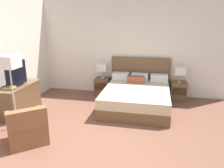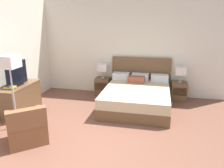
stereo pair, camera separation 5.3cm
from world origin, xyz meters
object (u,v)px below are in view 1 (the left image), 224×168
Objects in this scene: table_lamp_left at (102,67)px; book_blue_cover at (10,88)px; nightstand_left at (103,86)px; book_red_cover at (9,89)px; dresser at (20,99)px; floor_lamp at (10,67)px; table_lamp_right at (180,71)px; bed at (137,96)px; armchair_by_window at (27,129)px; book_small_top at (8,86)px; tv at (16,74)px; nightstand_right at (178,91)px.

book_blue_cover is at bearing -127.73° from table_lamp_left.
nightstand_left is 2.76m from book_red_cover.
dresser is at bearing -132.94° from table_lamp_left.
floor_lamp is (-1.28, -2.54, 0.48)m from table_lamp_left.
table_lamp_right reaches higher than book_red_cover.
floor_lamp is (-2.42, -1.78, 1.06)m from bed.
table_lamp_right reaches higher than armchair_by_window.
bed is 4.72× the size of table_lamp_right.
table_lamp_right is at bearing 24.38° from dresser.
book_small_top is (-0.01, 0.00, 0.06)m from book_red_cover.
bed is 1.75× the size of dresser.
bed reaches higher than nightstand_left.
book_red_cover is 0.21× the size of armchair_by_window.
tv is (0.00, -0.02, 0.64)m from dresser.
nightstand_right is 2.26× the size of book_blue_cover.
book_small_top is (-0.02, -0.32, -0.21)m from tv.
book_red_cover is (-3.97, -2.14, 0.47)m from nightstand_right.
bed reaches higher than nightstand_right.
floor_lamp reaches higher than nightstand_right.
nightstand_left and nightstand_right have the same top height.
book_small_top is at bearing 180.00° from book_blue_cover.
table_lamp_left is (-1.14, 0.76, 0.57)m from bed.
dresser is (-1.67, -1.80, -0.50)m from table_lamp_left.
nightstand_right is 4.51m from floor_lamp.
book_blue_cover is at bearing -87.31° from tv.
book_small_top reaches higher than book_red_cover.
bed is 4.72× the size of table_lamp_left.
table_lamp_left is at bearing 51.66° from book_small_top.
bed is 1.37m from nightstand_right.
nightstand_right is 0.71× the size of tv.
nightstand_left is 2.75m from book_blue_cover.
armchair_by_window is at bearing -103.25° from nightstand_left.
table_lamp_left is at bearing 52.27° from book_blue_cover.
nightstand_right is at bearing 33.38° from bed.
nightstand_right is 4.25m from armchair_by_window.
book_red_cover is at bearing -92.20° from dresser.
table_lamp_right reaches higher than book_small_top.
book_small_top is (-2.83, -1.38, 0.51)m from bed.
table_lamp_right is 4.40m from floor_lamp.
book_blue_cover is 0.15× the size of floor_lamp.
table_lamp_right reaches higher than book_blue_cover.
book_small_top is at bearing -128.35° from nightstand_left.
floor_lamp is at bearing -116.67° from table_lamp_left.
bed is at bearing 26.01° from book_red_cover.
bed is at bearing -146.62° from nightstand_right.
dresser is 0.52m from book_blue_cover.
book_small_top is (-0.04, 0.00, 0.03)m from book_blue_cover.
nightstand_right is 0.34× the size of floor_lamp.
book_small_top is 0.20× the size of armchair_by_window.
floor_lamp reaches higher than book_blue_cover.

